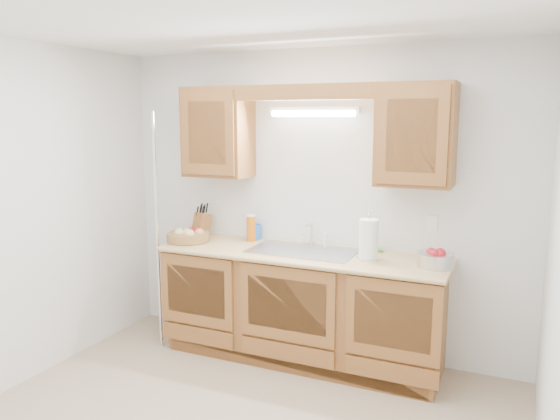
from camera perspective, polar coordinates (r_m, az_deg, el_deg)
The scene contains 17 objects.
room at distance 3.21m, azimuth -5.59°, elevation -3.02°, with size 3.52×3.50×2.50m.
base_cabinets at distance 4.48m, azimuth 2.30°, elevation -10.07°, with size 2.20×0.60×0.86m, color brown.
countertop at distance 4.34m, azimuth 2.27°, elevation -4.65°, with size 2.30×0.63×0.04m, color tan.
upper_cabinet_left at distance 4.70m, azimuth -6.48°, elevation 8.07°, with size 0.55×0.33×0.75m, color brown.
upper_cabinet_right at distance 4.12m, azimuth 14.03°, elevation 7.62°, with size 0.55×0.33×0.75m, color brown.
valance at distance 4.21m, azimuth 2.41°, elevation 12.22°, with size 2.20×0.05×0.12m, color brown.
fluorescent_fixture at distance 4.42m, azimuth 3.50°, elevation 10.24°, with size 0.76×0.08×0.08m.
sink at distance 4.37m, azimuth 2.37°, elevation -5.25°, with size 0.84×0.46×0.36m.
wire_shelf_pole at distance 4.67m, azimuth -12.70°, elevation -2.32°, with size 0.03×0.03×2.00m, color silver.
outlet_plate at distance 4.33m, azimuth 15.60°, elevation -1.37°, with size 0.08×0.01×0.12m, color white.
fruit_basket at distance 4.75m, azimuth -9.58°, elevation -2.64°, with size 0.43×0.43×0.11m.
knife_block at distance 4.92m, azimuth -8.19°, elevation -1.47°, with size 0.15×0.19×0.31m.
orange_canister at distance 4.68m, azimuth -3.05°, elevation -1.88°, with size 0.09×0.09×0.23m.
soap_bottle at distance 4.74m, azimuth -2.71°, elevation -1.93°, with size 0.09×0.09×0.20m, color blue.
sponge at distance 4.41m, azimuth 10.07°, elevation -4.19°, with size 0.12×0.09×0.02m.
paper_towel at distance 4.13m, azimuth 9.24°, elevation -3.07°, with size 0.18×0.18×0.36m.
apple_bowl at distance 4.05m, azimuth 15.94°, elevation -4.91°, with size 0.34×0.34×0.14m.
Camera 1 is at (1.56, -2.72, 1.96)m, focal length 35.00 mm.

